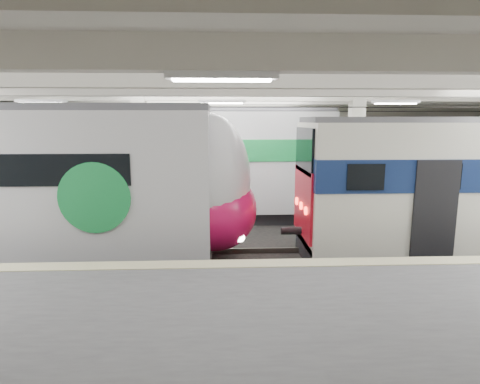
{
  "coord_description": "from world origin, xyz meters",
  "views": [
    {
      "loc": [
        -0.01,
        -11.91,
        4.33
      ],
      "look_at": [
        0.57,
        1.0,
        2.0
      ],
      "focal_mm": 30.0,
      "sensor_mm": 36.0,
      "label": 1
    }
  ],
  "objects": [
    {
      "name": "modern_emu",
      "position": [
        -5.8,
        -0.0,
        2.34
      ],
      "size": [
        14.96,
        3.09,
        4.77
      ],
      "color": "silver",
      "rests_on": "ground"
    },
    {
      "name": "far_train",
      "position": [
        -3.03,
        5.5,
        2.5
      ],
      "size": [
        15.4,
        3.24,
        4.85
      ],
      "rotation": [
        0.0,
        0.0,
        0.01
      ],
      "color": "silver",
      "rests_on": "ground"
    },
    {
      "name": "station_hall",
      "position": [
        0.0,
        -1.74,
        3.24
      ],
      "size": [
        36.0,
        24.0,
        5.75
      ],
      "color": "black",
      "rests_on": "ground"
    }
  ]
}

